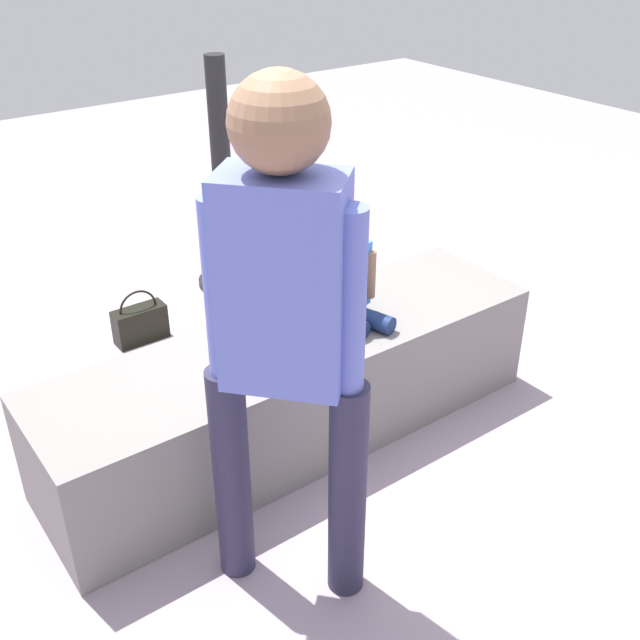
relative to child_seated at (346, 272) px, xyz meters
name	(u,v)px	position (x,y,z in m)	size (l,w,h in m)	color
ground_plane	(297,434)	(-0.26, -0.01, -0.71)	(12.00, 12.00, 0.00)	#9E8B9D
concrete_ledge	(296,387)	(-0.26, -0.01, -0.46)	(2.17, 0.59, 0.49)	gray
child_seated	(346,272)	(0.00, 0.00, 0.00)	(0.29, 0.35, 0.48)	navy
adult_standing	(284,317)	(-0.72, -0.63, 0.32)	(0.39, 0.41, 1.70)	#29273F
cake_plate	(292,317)	(-0.20, 0.10, -0.19)	(0.22, 0.22, 0.07)	#4CA5D8
gift_bag	(315,285)	(0.47, 0.86, -0.56)	(0.21, 0.12, 0.33)	#4C99E0
railing_post	(224,202)	(0.23, 1.42, -0.19)	(0.36, 0.36, 1.33)	black
water_bottle_near_gift	(275,346)	(-0.02, 0.52, -0.61)	(0.07, 0.07, 0.21)	silver
water_bottle_far_side	(303,271)	(0.58, 1.14, -0.61)	(0.06, 0.06, 0.21)	silver
party_cup_red	(196,368)	(-0.40, 0.64, -0.65)	(0.09, 0.09, 0.11)	red
cake_box_white	(76,392)	(-0.95, 0.78, -0.64)	(0.26, 0.28, 0.12)	white
handbag_black_leather	(140,323)	(-0.47, 1.12, -0.60)	(0.27, 0.11, 0.29)	black
handbag_brown_canvas	(241,298)	(0.07, 1.01, -0.58)	(0.30, 0.11, 0.35)	brown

